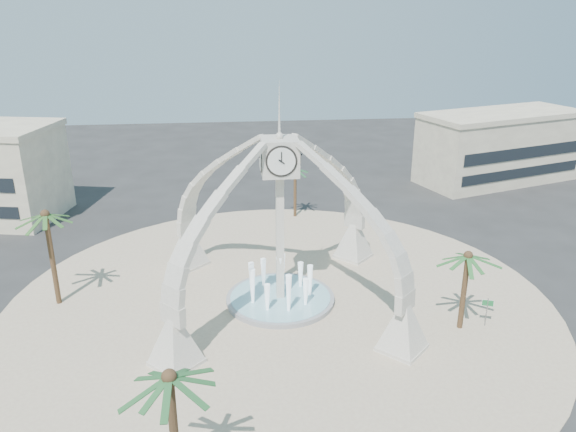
{
  "coord_description": "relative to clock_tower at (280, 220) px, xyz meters",
  "views": [
    {
      "loc": [
        -3.5,
        -36.61,
        20.51
      ],
      "look_at": [
        0.79,
        2.0,
        5.99
      ],
      "focal_mm": 35.0,
      "sensor_mm": 36.0,
      "label": 1
    }
  ],
  "objects": [
    {
      "name": "palm_west",
      "position": [
        -16.24,
        1.51,
        0.4
      ],
      "size": [
        4.12,
        4.12,
        7.77
      ],
      "rotation": [
        0.0,
        0.0,
        0.03
      ],
      "color": "brown",
      "rests_on": "ground"
    },
    {
      "name": "street_sign",
      "position": [
        13.57,
        -4.99,
        -4.96
      ],
      "size": [
        0.75,
        0.29,
        2.15
      ],
      "rotation": [
        0.0,
        0.0,
        -0.36
      ],
      "color": "slate",
      "rests_on": "ground"
    },
    {
      "name": "plaza",
      "position": [
        0.0,
        0.0,
        -6.46
      ],
      "size": [
        40.0,
        40.0,
        0.06
      ],
      "primitive_type": "cylinder",
      "color": "#C6B393",
      "rests_on": "ground"
    },
    {
      "name": "ground",
      "position": [
        0.0,
        0.0,
        -6.49
      ],
      "size": [
        140.0,
        140.0,
        0.0
      ],
      "primitive_type": "plane",
      "color": "#282828",
      "rests_on": "ground"
    },
    {
      "name": "fountain",
      "position": [
        0.0,
        0.0,
        -6.2
      ],
      "size": [
        8.0,
        8.0,
        3.62
      ],
      "color": "#9B9B9D",
      "rests_on": "ground"
    },
    {
      "name": "building_ne",
      "position": [
        30.0,
        28.0,
        -2.18
      ],
      "size": [
        21.87,
        14.17,
        8.6
      ],
      "rotation": [
        0.0,
        0.0,
        0.31
      ],
      "color": "beige",
      "rests_on": "ground"
    },
    {
      "name": "palm_east",
      "position": [
        11.77,
        -5.01,
        -1.16
      ],
      "size": [
        4.35,
        4.35,
        6.12
      ],
      "rotation": [
        0.0,
        0.0,
        0.15
      ],
      "color": "brown",
      "rests_on": "ground"
    },
    {
      "name": "clock_tower",
      "position": [
        0.0,
        0.0,
        0.0
      ],
      "size": [
        17.94,
        17.94,
        16.3
      ],
      "color": "beige",
      "rests_on": "ground"
    },
    {
      "name": "palm_north",
      "position": [
        3.27,
        17.7,
        -1.39
      ],
      "size": [
        4.14,
        4.14,
        5.8
      ],
      "rotation": [
        0.0,
        0.0,
        -0.34
      ],
      "color": "brown",
      "rests_on": "ground"
    },
    {
      "name": "palm_south",
      "position": [
        -6.24,
        -16.89,
        -0.36
      ],
      "size": [
        4.37,
        4.37,
        7.0
      ],
      "rotation": [
        0.0,
        0.0,
        -0.05
      ],
      "color": "brown",
      "rests_on": "ground"
    }
  ]
}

